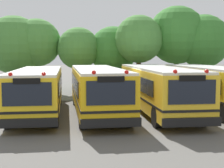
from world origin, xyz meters
TOP-DOWN VIEW (x-y plane):
  - ground_plane at (0.00, 0.00)m, footprint 160.00×160.00m
  - school_bus_0 at (-4.96, 0.14)m, footprint 2.53×9.92m
  - school_bus_1 at (-1.75, -0.15)m, footprint 2.54×10.27m
  - school_bus_2 at (1.66, -0.14)m, footprint 2.72×11.02m
  - school_bus_3 at (4.98, 0.03)m, footprint 2.56×10.13m
  - tree_0 at (-7.58, 10.39)m, footprint 4.90×4.90m
  - tree_1 at (-5.65, 10.36)m, footprint 4.03×4.03m
  - tree_2 at (-2.43, 9.51)m, footprint 3.50×3.50m
  - tree_3 at (0.61, 9.86)m, footprint 4.09×4.09m
  - tree_4 at (2.49, 7.71)m, footprint 3.83×3.83m
  - tree_5 at (6.07, 8.41)m, footprint 5.09×4.82m
  - tree_6 at (7.91, 7.68)m, footprint 4.40×4.40m

SIDE VIEW (x-z plane):
  - ground_plane at x=0.00m, z-range 0.00..0.00m
  - school_bus_0 at x=-4.96m, z-range 0.07..2.63m
  - school_bus_1 at x=-1.75m, z-range 0.07..2.70m
  - school_bus_3 at x=4.98m, z-range 0.07..2.72m
  - school_bus_2 at x=1.66m, z-range 0.07..2.73m
  - tree_3 at x=0.61m, z-range 0.79..6.43m
  - tree_2 at x=-2.43m, z-range 1.00..6.48m
  - tree_0 at x=-7.58m, z-range 0.79..7.26m
  - tree_1 at x=-5.65m, z-range 1.13..7.37m
  - tree_6 at x=7.91m, z-range 1.15..7.66m
  - tree_4 at x=2.49m, z-range 1.32..7.70m
  - tree_5 at x=6.07m, z-range 1.27..8.51m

